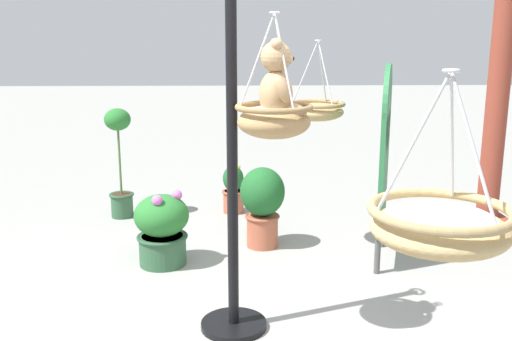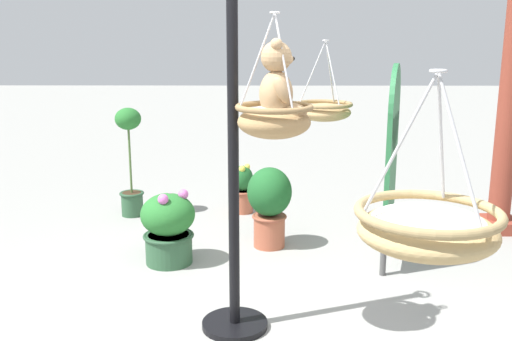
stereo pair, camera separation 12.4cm
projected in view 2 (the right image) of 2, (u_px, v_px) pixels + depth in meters
name	position (u px, v px, depth m)	size (l,w,h in m)	color
display_pole_central	(234.00, 228.00, 3.70)	(0.44, 0.44, 2.30)	black
hanging_basket_with_teddy	(274.00, 119.00, 3.39)	(0.46, 0.46, 0.73)	#A37F51
teddy_bear	(278.00, 84.00, 3.34)	(0.32, 0.28, 0.46)	tan
hanging_basket_left_high	(324.00, 110.00, 4.96)	(0.49, 0.49, 0.69)	tan
hanging_basket_right_low	(427.00, 227.00, 2.05)	(0.52, 0.52, 0.65)	tan
greenhouse_pillar_right	(512.00, 80.00, 5.45)	(0.40, 0.40, 3.09)	brown
potted_plant_flowering_red	(130.00, 161.00, 6.14)	(0.27, 0.27, 1.18)	#2D5638
potted_plant_tall_leafy	(243.00, 189.00, 6.33)	(0.26, 0.26, 0.55)	#AD563D
potted_plant_bushy_green	(168.00, 227.00, 4.89)	(0.46, 0.46, 0.65)	#2D5638
potted_plant_small_succulent	(269.00, 202.00, 5.25)	(0.41, 0.41, 0.75)	#AD563D
display_sign_board	(392.00, 148.00, 4.77)	(0.70, 0.25, 1.69)	#286B3D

